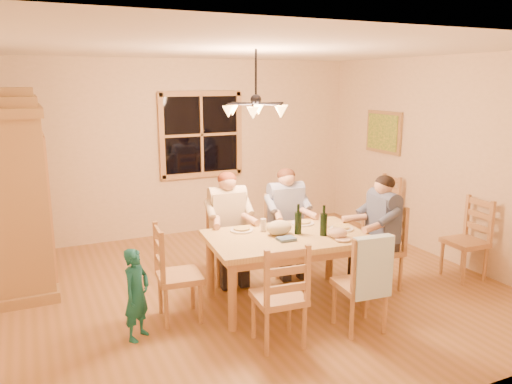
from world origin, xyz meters
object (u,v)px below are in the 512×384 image
armoire (19,198)px  wine_bottle_b (324,220)px  chair_end_left (180,290)px  child (137,294)px  chair_far_right (286,249)px  adult_plaid_man (286,208)px  adult_slate_man (382,218)px  chair_spare_front (464,254)px  adult_woman (228,213)px  chair_spare_back (379,221)px  chair_far_left (228,256)px  chair_near_left (279,313)px  chandelier (256,109)px  chair_near_right (359,299)px  wine_bottle_a (298,219)px  dining_table (287,244)px  chair_end_right (379,262)px

armoire → wine_bottle_b: size_ratio=6.97×
chair_end_left → child: 0.54m
chair_far_right → child: size_ratio=1.12×
adult_plaid_man → adult_slate_man: (0.77, -0.87, 0.00)m
armoire → child: armoire is taller
child → chair_spare_front: 3.94m
adult_woman → chair_spare_back: size_ratio=0.88×
chair_far_left → chair_near_left: (-0.14, -1.59, 0.00)m
chandelier → chair_spare_back: chandelier is taller
adult_plaid_man → chair_spare_back: bearing=-158.6°
armoire → chair_spare_front: bearing=-22.2°
chair_far_left → child: chair_far_left is taller
chair_near_right → child: 2.12m
adult_woman → armoire: bearing=-16.1°
child → wine_bottle_b: bearing=-44.5°
chair_far_left → adult_plaid_man: adult_plaid_man is taller
chair_near_right → chair_spare_front: same height
chandelier → chair_spare_back: (2.45, 0.86, -1.77)m
child → wine_bottle_a: bearing=-39.5°
adult_plaid_man → wine_bottle_a: adult_plaid_man is taller
chair_spare_front → chair_spare_back: 1.62m
armoire → chair_near_left: bearing=-49.6°
armoire → chair_spare_front: (4.87, -1.99, -0.75)m
wine_bottle_b → chair_spare_front: wine_bottle_b is taller
armoire → chair_near_left: 3.30m
dining_table → chair_far_right: size_ratio=1.79×
child → chair_spare_back: size_ratio=0.89×
chair_far_right → chair_far_left: bearing=0.0°
armoire → adult_plaid_man: bearing=-17.2°
adult_plaid_man → wine_bottle_b: (-0.05, -0.93, 0.08)m
child → chair_far_right: bearing=-19.7°
chair_near_left → adult_slate_man: 1.86m
dining_table → chair_spare_front: 2.34m
chair_far_left → chair_far_right: bearing=-180.0°
wine_bottle_a → chair_near_right: bearing=-74.8°
chair_end_left → adult_woman: adult_woman is taller
armoire → adult_woman: armoire is taller
adult_plaid_man → child: 2.26m
chandelier → chair_far_left: bearing=118.4°
chair_far_left → chair_end_right: same height
adult_woman → chair_end_right: bearing=153.4°
chair_end_right → chair_far_left: bearing=63.4°
dining_table → chair_end_left: chair_end_left is taller
chandelier → chair_far_right: chandelier is taller
chair_end_left → wine_bottle_b: size_ratio=3.00×
chair_near_left → chair_spare_back: 3.48m
chandelier → adult_plaid_man: (0.55, 0.30, -1.24)m
chandelier → chair_spare_back: bearing=19.4°
chair_end_left → armoire: bearing=-133.5°
wine_bottle_b → child: wine_bottle_b is taller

